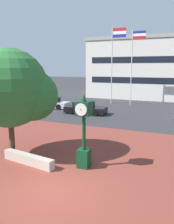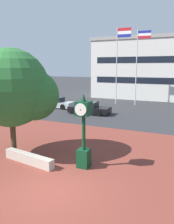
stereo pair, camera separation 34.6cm
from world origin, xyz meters
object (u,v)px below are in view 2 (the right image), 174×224
object	(u,v)px
car_street_far	(56,103)
civic_building	(167,68)
street_clock	(84,132)
car_street_mid	(89,108)
plaza_tree	(15,90)
flagpole_secondary	(138,61)
flagpole_primary	(118,58)

from	to	relation	value
car_street_far	civic_building	size ratio (longest dim) A/B	0.19
street_clock	car_street_far	xyz separation A→B (m)	(-10.69, 14.25, -1.22)
car_street_mid	car_street_far	bearing A→B (deg)	-110.47
plaza_tree	car_street_far	xyz separation A→B (m)	(-6.55, 14.24, -3.14)
street_clock	plaza_tree	xyz separation A→B (m)	(-4.14, 0.01, 1.92)
street_clock	flagpole_secondary	size ratio (longest dim) A/B	0.38
plaza_tree	street_clock	bearing A→B (deg)	-0.07
street_clock	car_street_far	distance (m)	17.86
plaza_tree	civic_building	size ratio (longest dim) A/B	0.27
plaza_tree	car_street_mid	size ratio (longest dim) A/B	1.33
plaza_tree	car_street_mid	xyz separation A→B (m)	(-1.34, 12.51, -3.14)
car_street_mid	plaza_tree	bearing A→B (deg)	4.07
plaza_tree	car_street_far	bearing A→B (deg)	114.68
street_clock	flagpole_secondary	world-z (taller)	flagpole_secondary
street_clock	car_street_far	bearing A→B (deg)	125.08
flagpole_primary	flagpole_secondary	size ratio (longest dim) A/B	1.05
plaza_tree	flagpole_secondary	bearing A→B (deg)	84.76
street_clock	flagpole_primary	distance (m)	21.34
car_street_far	flagpole_secondary	xyz separation A→B (m)	(8.41, 6.08, 5.07)
flagpole_secondary	car_street_far	bearing A→B (deg)	-144.15
plaza_tree	car_street_far	distance (m)	15.99
street_clock	flagpole_primary	bearing A→B (deg)	101.64
plaza_tree	civic_building	bearing A→B (deg)	82.68
flagpole_primary	car_street_mid	bearing A→B (deg)	-94.60
street_clock	plaza_tree	world-z (taller)	plaza_tree
street_clock	car_street_far	size ratio (longest dim) A/B	0.88
plaza_tree	flagpole_secondary	xyz separation A→B (m)	(1.86, 20.32, 1.93)
flagpole_primary	street_clock	bearing A→B (deg)	-76.55
plaza_tree	civic_building	xyz separation A→B (m)	(4.05, 31.50, 1.02)
street_clock	plaza_tree	size ratio (longest dim) A/B	0.62
car_street_far	civic_building	xyz separation A→B (m)	(10.59, 17.26, 4.16)
plaza_tree	car_street_far	world-z (taller)	plaza_tree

